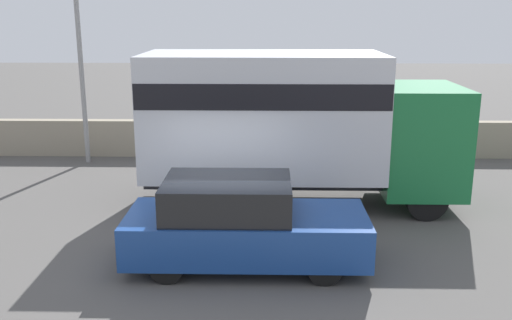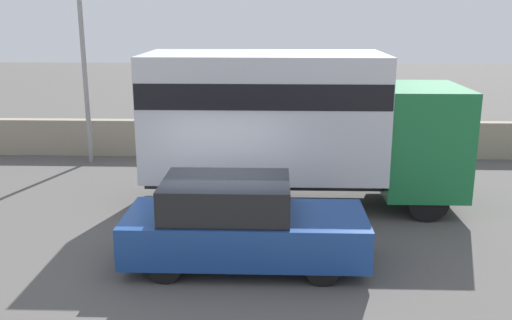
{
  "view_description": "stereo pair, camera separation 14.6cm",
  "coord_description": "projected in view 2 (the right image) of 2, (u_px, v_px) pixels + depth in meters",
  "views": [
    {
      "loc": [
        0.89,
        -9.58,
        4.36
      ],
      "look_at": [
        0.65,
        1.43,
        1.47
      ],
      "focal_mm": 40.0,
      "sensor_mm": 36.0,
      "label": 1
    },
    {
      "loc": [
        1.04,
        -9.58,
        4.36
      ],
      "look_at": [
        0.65,
        1.43,
        1.47
      ],
      "focal_mm": 40.0,
      "sensor_mm": 36.0,
      "label": 2
    }
  ],
  "objects": [
    {
      "name": "box_truck",
      "position": [
        293.0,
        119.0,
        12.85
      ],
      "size": [
        7.05,
        2.57,
        3.47
      ],
      "color": "#196B38",
      "rests_on": "ground_plane"
    },
    {
      "name": "ground_plane",
      "position": [
        217.0,
        257.0,
        10.4
      ],
      "size": [
        80.0,
        80.0,
        0.0
      ],
      "primitive_type": "plane",
      "color": "#514F4C"
    },
    {
      "name": "car_hatchback",
      "position": [
        240.0,
        224.0,
        9.95
      ],
      "size": [
        4.19,
        1.71,
        1.56
      ],
      "color": "navy",
      "rests_on": "ground_plane"
    },
    {
      "name": "stone_wall_backdrop",
      "position": [
        242.0,
        138.0,
        17.55
      ],
      "size": [
        60.0,
        0.35,
        1.11
      ],
      "color": "gray",
      "rests_on": "ground_plane"
    },
    {
      "name": "street_lamp",
      "position": [
        81.0,
        22.0,
        16.02
      ],
      "size": [
        0.56,
        0.28,
        6.99
      ],
      "color": "gray",
      "rests_on": "ground_plane"
    }
  ]
}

